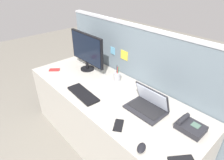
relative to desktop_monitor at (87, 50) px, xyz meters
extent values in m
plane|color=slate|center=(0.58, -0.15, -1.00)|extent=(10.00, 10.00, 0.00)
cube|color=#ADA89E|center=(0.58, -0.15, -0.63)|extent=(2.12, 0.80, 0.74)
cube|color=slate|center=(0.58, 0.30, -0.33)|extent=(2.36, 0.06, 1.33)
cube|color=#B7BAC1|center=(0.58, 0.30, 0.34)|extent=(2.36, 0.07, 0.02)
cube|color=yellow|center=(0.39, 0.26, -0.02)|extent=(0.11, 0.01, 0.11)
cube|color=#66ADD1|center=(0.19, 0.26, -0.02)|extent=(0.07, 0.01, 0.09)
cylinder|color=black|center=(0.00, -0.01, -0.26)|extent=(0.17, 0.17, 0.02)
cylinder|color=black|center=(0.00, -0.01, -0.20)|extent=(0.04, 0.04, 0.10)
cube|color=black|center=(0.00, 0.00, 0.02)|extent=(0.60, 0.03, 0.37)
cube|color=black|center=(0.00, -0.01, 0.02)|extent=(0.57, 0.01, 0.34)
cube|color=#232328|center=(1.04, -0.10, -0.25)|extent=(0.35, 0.24, 0.02)
cube|color=black|center=(1.04, -0.09, -0.24)|extent=(0.31, 0.17, 0.00)
cube|color=#232328|center=(1.04, -0.02, -0.15)|extent=(0.35, 0.09, 0.20)
cube|color=silver|center=(1.04, -0.03, -0.15)|extent=(0.32, 0.07, 0.18)
cube|color=#232328|center=(1.44, -0.02, -0.24)|extent=(0.21, 0.17, 0.05)
cube|color=#4C6B5B|center=(1.46, 0.00, -0.21)|extent=(0.06, 0.06, 0.01)
cylinder|color=#232328|center=(1.37, -0.02, -0.20)|extent=(0.04, 0.15, 0.04)
cube|color=black|center=(0.45, -0.38, -0.25)|extent=(0.42, 0.17, 0.02)
ellipsoid|color=black|center=(1.30, -0.47, -0.25)|extent=(0.09, 0.12, 0.03)
cylinder|color=#99999E|center=(0.46, 0.08, -0.22)|extent=(0.08, 0.08, 0.09)
cylinder|color=#238438|center=(0.47, 0.10, -0.16)|extent=(0.03, 0.01, 0.14)
cylinder|color=blue|center=(0.46, 0.10, -0.16)|extent=(0.01, 0.03, 0.14)
cylinder|color=black|center=(0.44, 0.10, -0.15)|extent=(0.01, 0.01, 0.15)
cylinder|color=red|center=(0.47, 0.09, -0.16)|extent=(0.01, 0.01, 0.14)
cube|color=#B22323|center=(-0.26, -0.34, -0.26)|extent=(0.14, 0.15, 0.01)
cube|color=black|center=(1.02, -0.42, -0.26)|extent=(0.14, 0.16, 0.01)
cube|color=black|center=(1.54, -0.34, -0.25)|extent=(0.13, 0.16, 0.02)
camera|label=1|loc=(1.86, -1.25, 0.85)|focal=30.61mm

